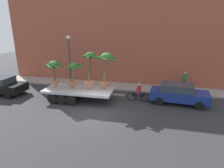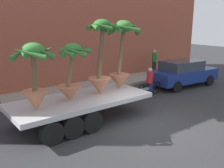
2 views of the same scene
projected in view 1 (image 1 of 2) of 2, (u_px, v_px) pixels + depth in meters
ground_plane at (94, 112)px, 13.22m from camera, size 60.00×60.00×0.00m
sidewalk at (114, 86)px, 18.86m from camera, size 24.00×2.20×0.15m
building_facade at (118, 35)px, 18.99m from camera, size 24.00×1.20×9.94m
flatbed_trailer at (76, 91)px, 15.22m from camera, size 6.55×2.49×0.98m
potted_palm_rear at (89, 74)px, 14.54m from camera, size 1.30×1.35×2.99m
potted_palm_middle at (73, 77)px, 14.88m from camera, size 1.37×1.41×2.15m
potted_palm_front at (105, 71)px, 14.40m from camera, size 1.63×1.71×2.95m
potted_palm_extra at (54, 75)px, 14.90m from camera, size 1.44×1.53×2.27m
cyclist at (139, 93)px, 15.07m from camera, size 1.84×0.37×1.54m
parked_car at (178, 93)px, 14.55m from camera, size 4.46×2.08×1.58m
trailing_car at (1, 85)px, 16.60m from camera, size 4.17×2.06×1.58m
pedestrian_near_gate at (185, 80)px, 17.32m from camera, size 0.36×0.36×1.71m
street_lamp at (69, 54)px, 18.14m from camera, size 0.36×0.36×4.83m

